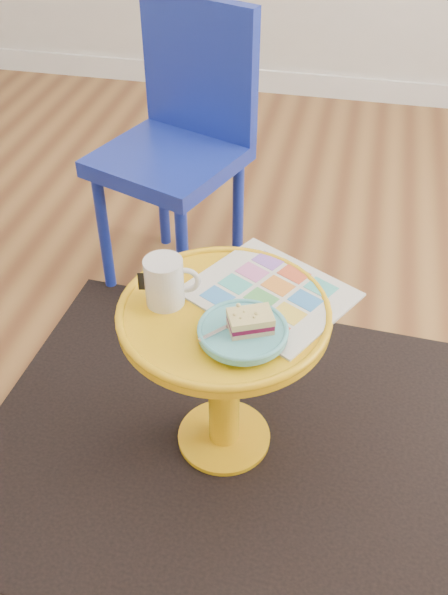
% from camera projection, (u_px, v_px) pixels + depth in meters
% --- Properties ---
extents(floor, '(4.00, 4.00, 0.00)m').
position_uv_depth(floor, '(229.00, 341.00, 2.12)').
color(floor, brown).
rests_on(floor, ground).
extents(room_walls, '(4.00, 4.00, 4.00)m').
position_uv_depth(room_walls, '(60.00, 150.00, 2.99)').
color(room_walls, silver).
rests_on(room_walls, ground).
extents(rug, '(1.35, 1.16, 0.01)m').
position_uv_depth(rug, '(224.00, 439.00, 1.81)').
color(rug, black).
rests_on(rug, ground).
extents(side_table, '(0.49, 0.49, 0.47)m').
position_uv_depth(side_table, '(224.00, 352.00, 1.60)').
color(side_table, '#F1B014').
rests_on(side_table, ground).
extents(chair, '(0.52, 0.52, 0.91)m').
position_uv_depth(chair, '(181.00, 134.00, 2.08)').
color(chair, '#182AA0').
rests_on(chair, ground).
extents(newspaper, '(0.45, 0.43, 0.01)m').
position_uv_depth(newspaper, '(270.00, 293.00, 1.56)').
color(newspaper, silver).
rests_on(newspaper, side_table).
extents(mug, '(0.13, 0.09, 0.12)m').
position_uv_depth(mug, '(165.00, 281.00, 1.50)').
color(mug, silver).
rests_on(mug, side_table).
extents(plate, '(0.20, 0.20, 0.02)m').
position_uv_depth(plate, '(243.00, 332.00, 1.43)').
color(plate, '#5CBCC4').
rests_on(plate, newspaper).
extents(cake_slice, '(0.11, 0.10, 0.04)m').
position_uv_depth(cake_slice, '(250.00, 321.00, 1.42)').
color(cake_slice, '#D3BC8C').
rests_on(cake_slice, plate).
extents(fork, '(0.11, 0.12, 0.00)m').
position_uv_depth(fork, '(229.00, 326.00, 1.43)').
color(fork, silver).
rests_on(fork, plate).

